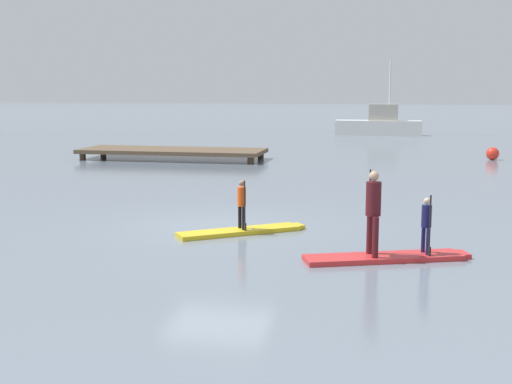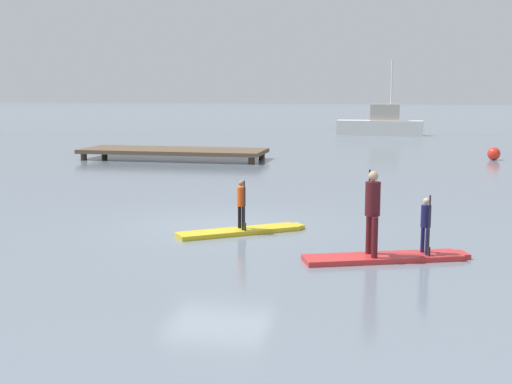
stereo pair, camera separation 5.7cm
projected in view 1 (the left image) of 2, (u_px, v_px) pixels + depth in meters
name	position (u px, v px, depth m)	size (l,w,h in m)	color
ground_plane	(218.00, 226.00, 16.25)	(240.00, 240.00, 0.00)	slate
paddleboard_near	(242.00, 231.00, 15.48)	(2.75, 2.16, 0.10)	gold
paddler_child_solo	(242.00, 202.00, 15.36)	(0.29, 0.34, 1.14)	black
paddleboard_far	(387.00, 257.00, 13.09)	(3.23, 1.71, 0.10)	red
paddler_adult	(373.00, 207.00, 12.89)	(0.37, 0.49, 1.64)	#4C1419
paddler_child_front	(427.00, 222.00, 13.09)	(0.25, 0.37, 1.17)	#19194C
fishing_boat_green_midground	(379.00, 124.00, 46.98)	(5.87, 1.39, 5.17)	silver
floating_dock	(172.00, 151.00, 31.26)	(8.47, 2.83, 0.48)	brown
mooring_buoy_mid	(493.00, 154.00, 31.04)	(0.58, 0.58, 0.58)	red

